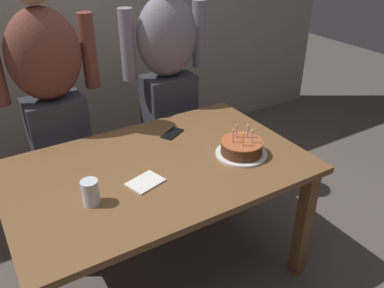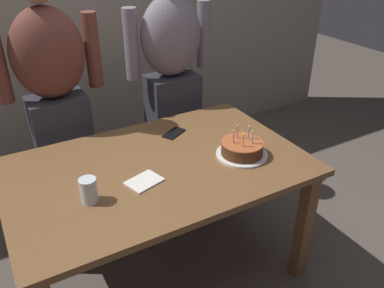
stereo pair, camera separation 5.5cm
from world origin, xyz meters
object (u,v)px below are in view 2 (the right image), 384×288
(napkin_stack, at_px, (144,181))
(person_man_bearded, at_px, (57,104))
(cell_phone, at_px, (174,133))
(birthday_cake, at_px, (242,149))
(water_glass_near, at_px, (89,190))
(person_woman_cardigan, at_px, (172,82))

(napkin_stack, xyz_separation_m, person_man_bearded, (-0.20, 0.81, 0.13))
(cell_phone, distance_m, person_man_bearded, 0.72)
(person_man_bearded, bearing_deg, birthday_cake, 131.43)
(water_glass_near, xyz_separation_m, napkin_stack, (0.27, 0.02, -0.05))
(napkin_stack, height_order, person_man_bearded, person_man_bearded)
(birthday_cake, xyz_separation_m, person_woman_cardigan, (0.02, 0.84, 0.09))
(person_man_bearded, bearing_deg, cell_phone, 140.56)
(water_glass_near, height_order, cell_phone, water_glass_near)
(napkin_stack, xyz_separation_m, person_woman_cardigan, (0.57, 0.81, 0.13))
(birthday_cake, height_order, cell_phone, birthday_cake)
(water_glass_near, xyz_separation_m, person_man_bearded, (0.07, 0.83, 0.08))
(water_glass_near, relative_size, person_man_bearded, 0.07)
(birthday_cake, xyz_separation_m, napkin_stack, (-0.55, 0.03, -0.03))
(person_man_bearded, bearing_deg, person_woman_cardigan, -180.00)
(water_glass_near, xyz_separation_m, person_woman_cardigan, (0.84, 0.83, 0.08))
(birthday_cake, distance_m, water_glass_near, 0.81)
(cell_phone, bearing_deg, person_woman_cardigan, 34.88)
(napkin_stack, bearing_deg, person_woman_cardigan, 55.08)
(person_woman_cardigan, bearing_deg, water_glass_near, 44.90)
(birthday_cake, xyz_separation_m, cell_phone, (-0.20, 0.39, -0.03))
(napkin_stack, bearing_deg, birthday_cake, -2.92)
(birthday_cake, xyz_separation_m, water_glass_near, (-0.81, 0.01, 0.02))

